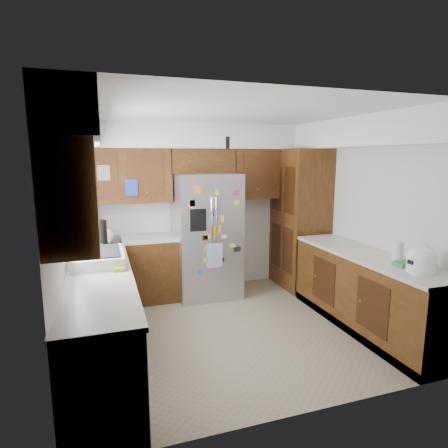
% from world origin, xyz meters
% --- Properties ---
extents(floor, '(3.60, 3.60, 0.00)m').
position_xyz_m(floor, '(0.00, 0.00, 0.00)').
color(floor, gray).
rests_on(floor, ground).
extents(room_shell, '(3.64, 3.24, 2.52)m').
position_xyz_m(room_shell, '(-0.11, 0.36, 1.82)').
color(room_shell, silver).
rests_on(room_shell, ground).
extents(left_counter_run, '(1.36, 3.20, 0.92)m').
position_xyz_m(left_counter_run, '(-1.36, 0.03, 0.43)').
color(left_counter_run, '#3B200B').
rests_on(left_counter_run, ground).
extents(right_counter_run, '(0.63, 2.25, 0.92)m').
position_xyz_m(right_counter_run, '(1.50, -0.47, 0.42)').
color(right_counter_run, '#3B200B').
rests_on(right_counter_run, ground).
extents(pantry, '(0.60, 0.90, 2.15)m').
position_xyz_m(pantry, '(1.50, 1.15, 1.07)').
color(pantry, '#3B200B').
rests_on(pantry, ground).
extents(fridge, '(0.90, 0.79, 1.80)m').
position_xyz_m(fridge, '(-0.00, 1.20, 0.90)').
color(fridge, gray).
rests_on(fridge, ground).
extents(bridge_cabinet, '(0.96, 0.34, 0.35)m').
position_xyz_m(bridge_cabinet, '(0.00, 1.43, 1.98)').
color(bridge_cabinet, '#3B200B').
rests_on(bridge_cabinet, fridge).
extents(fridge_top_items, '(0.77, 0.36, 0.29)m').
position_xyz_m(fridge_top_items, '(0.09, 1.40, 2.28)').
color(fridge_top_items, blue).
rests_on(fridge_top_items, bridge_cabinet).
extents(sink_assembly, '(0.52, 0.75, 0.37)m').
position_xyz_m(sink_assembly, '(-1.50, 0.10, 0.99)').
color(sink_assembly, white).
rests_on(sink_assembly, left_counter_run).
extents(left_counter_clutter, '(0.39, 0.83, 0.38)m').
position_xyz_m(left_counter_clutter, '(-1.47, 0.86, 1.05)').
color(left_counter_clutter, black).
rests_on(left_counter_clutter, left_counter_run).
extents(rice_cooker, '(0.29, 0.28, 0.25)m').
position_xyz_m(rice_cooker, '(1.50, -1.21, 1.05)').
color(rice_cooker, white).
rests_on(rice_cooker, right_counter_run).
extents(paper_towel, '(0.11, 0.11, 0.24)m').
position_xyz_m(paper_towel, '(1.50, -0.90, 1.04)').
color(paper_towel, white).
rests_on(paper_towel, right_counter_run).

